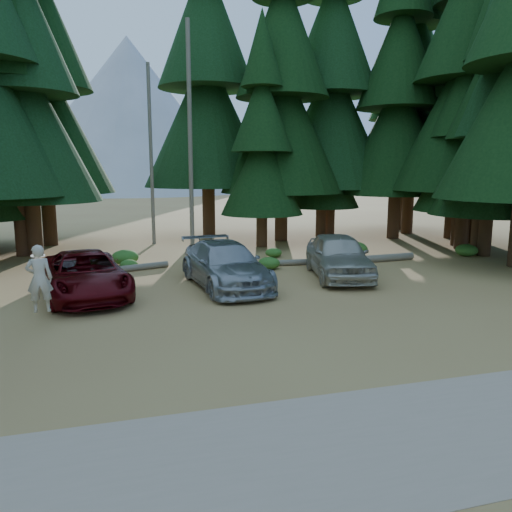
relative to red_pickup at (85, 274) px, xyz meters
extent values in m
plane|color=#A77B47|center=(4.33, -4.41, -0.76)|extent=(160.00, 160.00, 0.00)
cube|color=tan|center=(4.33, -10.91, -0.75)|extent=(26.00, 3.50, 0.01)
cylinder|color=#72695B|center=(5.13, 10.09, 5.24)|extent=(0.24, 0.24, 12.00)
cylinder|color=#72695B|center=(3.13, 11.59, 4.24)|extent=(0.20, 0.20, 10.00)
cone|color=#94979C|center=(4.33, 80.59, 13.24)|extent=(44.00, 44.00, 28.00)
cone|color=#94979C|center=(-3.67, 90.59, 9.24)|extent=(36.00, 36.00, 20.00)
imported|color=#52070C|center=(0.00, 0.00, 0.00)|extent=(3.44, 5.83, 1.52)
imported|color=#A1A5A9|center=(4.86, 0.14, 0.05)|extent=(2.86, 5.82, 1.63)
imported|color=#BBB5A6|center=(9.55, 0.50, 0.12)|extent=(3.12, 5.48, 1.76)
imported|color=beige|center=(-0.98, -3.19, 0.60)|extent=(0.69, 0.47, 1.85)
cylinder|color=white|center=(-0.98, -3.14, 1.22)|extent=(0.36, 0.36, 0.03)
cylinder|color=#72695B|center=(1.37, 3.86, -0.62)|extent=(3.69, 1.46, 0.27)
cylinder|color=#72695B|center=(9.29, 3.28, -0.63)|extent=(3.25, 0.47, 0.27)
cylinder|color=#72695B|center=(12.03, 2.97, -0.59)|extent=(5.25, 0.75, 0.34)
ellipsoid|color=#2A621D|center=(0.77, 1.71, -0.52)|extent=(0.87, 0.87, 0.48)
ellipsoid|color=#2A621D|center=(1.53, 4.41, -0.55)|extent=(0.76, 0.76, 0.42)
ellipsoid|color=#2A621D|center=(1.39, 5.59, -0.43)|extent=(1.22, 1.22, 0.67)
ellipsoid|color=#2A621D|center=(7.37, 2.81, -0.50)|extent=(0.95, 0.95, 0.52)
ellipsoid|color=#2A621D|center=(8.46, 5.59, -0.54)|extent=(0.82, 0.82, 0.45)
ellipsoid|color=#2A621D|center=(12.34, 4.67, -0.39)|extent=(1.35, 1.35, 0.74)
ellipsoid|color=#2A621D|center=(17.77, 3.24, -0.46)|extent=(1.08, 1.08, 0.60)
camera|label=1|loc=(1.10, -17.43, 3.52)|focal=35.00mm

